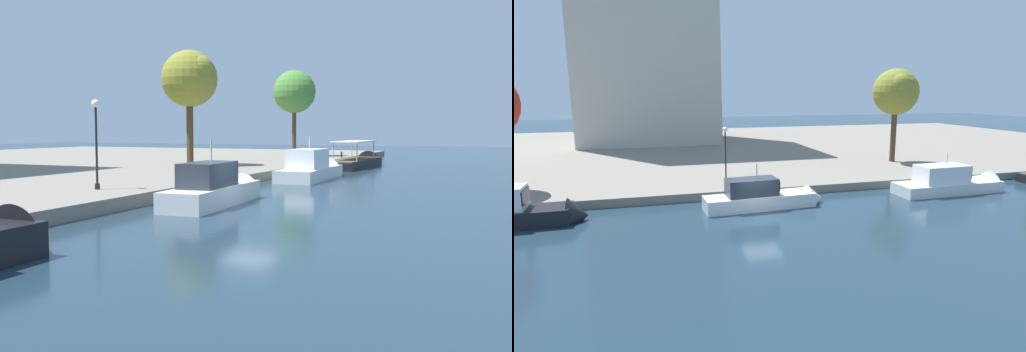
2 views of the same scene
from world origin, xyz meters
The scene contains 8 objects.
ground_plane centered at (0.00, 0.00, 0.00)m, with size 220.00×220.00×0.00m, color #1E3342.
motor_yacht_2 centered at (0.91, 2.19, 0.62)m, with size 9.03×2.69×3.97m.
motor_yacht_3 centered at (17.04, 2.31, 0.58)m, with size 10.10×2.94×4.38m.
tour_boat_4 centered at (32.81, 2.63, 0.30)m, with size 13.52×3.16×3.78m.
mooring_bollard_0 centered at (37.69, 5.57, 1.02)m, with size 0.23×0.23×0.67m.
lamp_post centered at (-0.93, 8.26, 3.64)m, with size 0.42×0.42×4.66m.
tree_0 centered at (39.12, 11.60, 8.09)m, with size 4.98×4.98×10.00m.
tree_1 centered at (18.45, 13.62, 8.06)m, with size 4.87×4.87×9.91m.
Camera 1 is at (-25.08, -11.19, 3.77)m, focal length 40.51 mm.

